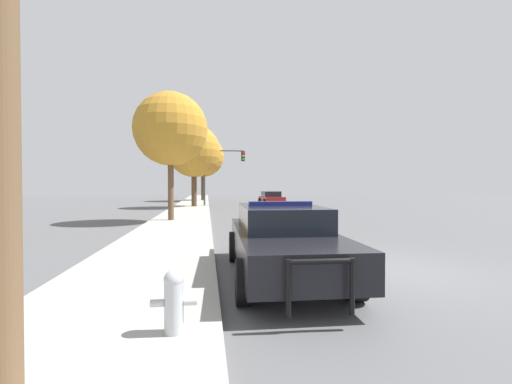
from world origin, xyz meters
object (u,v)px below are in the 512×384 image
(tree_sidewalk_near, at_px, (171,129))
(tree_sidewalk_far, at_px, (203,156))
(traffic_light, at_px, (221,165))
(tree_sidewalk_mid, at_px, (194,151))
(car_background_oncoming, at_px, (271,198))
(police_car, at_px, (282,238))
(fire_hydrant, at_px, (174,299))

(tree_sidewalk_near, relative_size, tree_sidewalk_far, 0.83)
(tree_sidewalk_far, bearing_deg, traffic_light, -81.45)
(tree_sidewalk_mid, bearing_deg, tree_sidewalk_far, 87.10)
(tree_sidewalk_far, bearing_deg, tree_sidewalk_mid, -92.90)
(car_background_oncoming, bearing_deg, traffic_light, -1.83)
(traffic_light, height_order, tree_sidewalk_far, tree_sidewalk_far)
(police_car, xyz_separation_m, tree_sidewalk_near, (-3.29, 10.75, 3.89))
(tree_sidewalk_near, bearing_deg, fire_hydrant, -84.10)
(car_background_oncoming, height_order, tree_sidewalk_mid, tree_sidewalk_mid)
(tree_sidewalk_near, relative_size, tree_sidewalk_mid, 0.94)
(fire_hydrant, distance_m, car_background_oncoming, 26.45)
(police_car, bearing_deg, tree_sidewalk_far, -84.81)
(fire_hydrant, xyz_separation_m, car_background_oncoming, (6.06, 25.74, 0.20))
(police_car, distance_m, fire_hydrant, 3.35)
(police_car, distance_m, tree_sidewalk_near, 11.90)
(police_car, xyz_separation_m, tree_sidewalk_mid, (-2.55, 22.03, 3.93))
(car_background_oncoming, xyz_separation_m, tree_sidewalk_far, (-6.10, 11.17, 4.61))
(traffic_light, distance_m, tree_sidewalk_mid, 2.74)
(fire_hydrant, relative_size, traffic_light, 0.15)
(car_background_oncoming, height_order, tree_sidewalk_far, tree_sidewalk_far)
(tree_sidewalk_near, distance_m, tree_sidewalk_mid, 11.30)
(car_background_oncoming, distance_m, tree_sidewalk_far, 13.53)
(car_background_oncoming, relative_size, tree_sidewalk_near, 0.62)
(car_background_oncoming, xyz_separation_m, tree_sidewalk_near, (-7.45, -12.25, 3.94))
(car_background_oncoming, distance_m, tree_sidewalk_near, 14.87)
(fire_hydrant, height_order, car_background_oncoming, car_background_oncoming)
(tree_sidewalk_far, distance_m, tree_sidewalk_mid, 12.17)
(traffic_light, bearing_deg, tree_sidewalk_mid, -154.89)
(police_car, relative_size, tree_sidewalk_mid, 0.76)
(police_car, xyz_separation_m, traffic_light, (-0.27, 23.10, 2.84))
(car_background_oncoming, bearing_deg, police_car, 79.24)
(police_car, distance_m, tree_sidewalk_far, 34.52)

